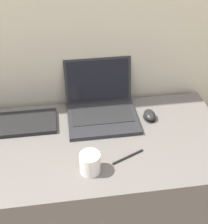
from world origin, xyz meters
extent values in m
cube|color=#BCB299|center=(0.00, 0.65, 1.25)|extent=(7.00, 0.04, 2.50)
cube|color=#5B5651|center=(0.00, 0.31, 0.39)|extent=(1.27, 0.61, 0.77)
cube|color=#232326|center=(0.08, 0.45, 0.78)|extent=(0.33, 0.26, 0.02)
cube|color=black|center=(0.08, 0.46, 0.80)|extent=(0.29, 0.14, 0.00)
cube|color=#232326|center=(0.08, 0.61, 0.90)|extent=(0.33, 0.07, 0.22)
cube|color=black|center=(0.08, 0.60, 0.91)|extent=(0.31, 0.06, 0.20)
cylinder|color=silver|center=(-0.01, 0.13, 0.82)|extent=(0.08, 0.08, 0.09)
cylinder|color=black|center=(-0.01, 0.13, 0.86)|extent=(0.07, 0.07, 0.01)
ellipsoid|color=black|center=(0.31, 0.43, 0.78)|extent=(0.06, 0.09, 0.01)
ellipsoid|color=black|center=(0.31, 0.43, 0.79)|extent=(0.05, 0.08, 0.04)
cube|color=black|center=(-0.36, 0.47, 0.78)|extent=(0.44, 0.18, 0.02)
cylinder|color=black|center=(0.16, 0.19, 0.78)|extent=(0.14, 0.07, 0.01)
camera|label=1|loc=(-0.08, -0.72, 1.72)|focal=50.00mm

